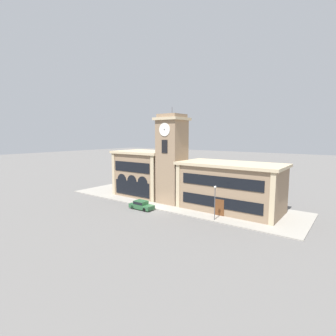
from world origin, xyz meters
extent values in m
plane|color=#605E5B|center=(0.00, 0.00, 0.00)|extent=(300.00, 300.00, 0.00)
cube|color=gray|center=(0.00, 6.28, 0.07)|extent=(44.06, 12.57, 0.15)
cube|color=#897056|center=(0.00, 4.99, 7.27)|extent=(4.17, 4.17, 14.54)
cube|color=tan|center=(0.00, 4.99, 14.77)|extent=(4.87, 4.87, 0.45)
cube|color=#897056|center=(0.00, 4.99, 15.29)|extent=(3.84, 3.84, 0.60)
cylinder|color=#4C4C51|center=(0.00, 4.99, 16.19)|extent=(0.10, 0.10, 1.20)
cylinder|color=silver|center=(0.00, 2.86, 12.94)|extent=(2.20, 0.10, 2.20)
cylinder|color=black|center=(0.00, 2.79, 12.94)|extent=(0.18, 0.04, 0.18)
cylinder|color=silver|center=(-2.14, 4.99, 12.94)|extent=(0.10, 2.20, 2.20)
cylinder|color=black|center=(-2.21, 4.99, 12.94)|extent=(0.04, 0.18, 0.18)
cube|color=black|center=(0.00, 2.87, 10.14)|extent=(1.17, 0.10, 2.20)
cube|color=#897056|center=(-7.76, 6.74, 4.23)|extent=(10.74, 7.66, 8.46)
cube|color=tan|center=(-7.76, 6.74, 8.69)|extent=(11.44, 8.36, 0.45)
cube|color=tan|center=(-12.77, 2.85, 4.23)|extent=(0.70, 0.16, 8.46)
cube|color=tan|center=(-2.74, 2.85, 4.23)|extent=(0.70, 0.16, 8.46)
cube|color=black|center=(-7.76, 2.87, 6.09)|extent=(8.80, 0.10, 1.86)
cube|color=black|center=(-7.76, 2.87, 2.03)|extent=(8.59, 0.10, 2.71)
cylinder|color=black|center=(-10.44, 2.86, 3.39)|extent=(2.36, 0.06, 2.36)
cylinder|color=black|center=(-7.76, 2.86, 3.39)|extent=(2.36, 0.06, 2.36)
cylinder|color=black|center=(-5.07, 2.86, 3.39)|extent=(2.36, 0.06, 2.36)
cube|color=#897056|center=(10.21, 6.74, 3.63)|extent=(15.64, 7.66, 7.26)
cube|color=tan|center=(10.21, 6.74, 7.48)|extent=(16.34, 8.36, 0.45)
cube|color=tan|center=(2.74, 2.85, 3.63)|extent=(0.70, 0.16, 7.26)
cube|color=tan|center=(17.68, 2.85, 3.63)|extent=(0.70, 0.16, 7.26)
cube|color=black|center=(10.21, 2.87, 5.23)|extent=(12.83, 0.10, 1.60)
cube|color=#5B3319|center=(10.21, 2.86, 1.31)|extent=(1.50, 0.12, 2.61)
cube|color=black|center=(10.21, 2.87, 2.09)|extent=(12.83, 0.10, 1.63)
cube|color=#285633|center=(-1.62, -1.22, 0.49)|extent=(4.17, 1.84, 0.65)
cube|color=#285633|center=(-1.78, -1.23, 1.11)|extent=(2.01, 1.63, 0.58)
cube|color=black|center=(-1.78, -1.23, 1.11)|extent=(1.93, 1.66, 0.44)
cylinder|color=black|center=(-0.34, -0.43, 0.30)|extent=(0.61, 0.23, 0.60)
cylinder|color=black|center=(-0.32, -1.98, 0.30)|extent=(0.61, 0.23, 0.60)
cylinder|color=black|center=(-2.91, -0.46, 0.30)|extent=(0.61, 0.23, 0.60)
cylinder|color=black|center=(-2.89, -2.02, 0.30)|extent=(0.61, 0.23, 0.60)
cylinder|color=#4C4C51|center=(10.57, 0.60, 2.41)|extent=(0.12, 0.12, 4.52)
sphere|color=silver|center=(10.57, 0.60, 4.85)|extent=(0.36, 0.36, 0.36)
camera|label=1|loc=(26.59, -32.07, 12.08)|focal=28.00mm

